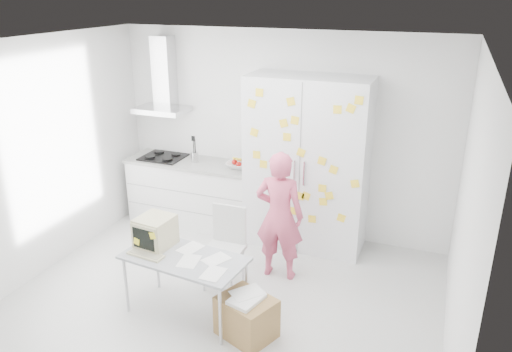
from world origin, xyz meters
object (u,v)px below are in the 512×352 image
(person, at_px, (279,216))
(cardboard_box, at_px, (247,316))
(chair, at_px, (226,242))
(desk, at_px, (165,243))

(person, relative_size, cardboard_box, 2.41)
(person, xyz_separation_m, chair, (-0.50, -0.37, -0.24))
(desk, bearing_deg, chair, 63.99)
(chair, xyz_separation_m, cardboard_box, (0.56, -0.78, -0.31))
(person, distance_m, desk, 1.33)
(desk, bearing_deg, cardboard_box, -3.30)
(chair, relative_size, cardboard_box, 1.46)
(desk, height_order, cardboard_box, desk)
(chair, bearing_deg, cardboard_box, -54.97)
(desk, bearing_deg, person, 54.28)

